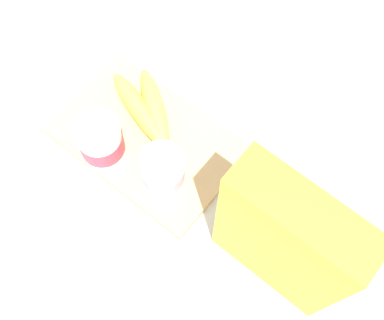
# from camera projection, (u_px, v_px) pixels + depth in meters

# --- Properties ---
(ground_plane) EXTENTS (2.40, 2.40, 0.00)m
(ground_plane) POSITION_uv_depth(u_px,v_px,m) (147.00, 141.00, 0.87)
(ground_plane) COLOR silver
(cutting_board) EXTENTS (0.32, 0.20, 0.02)m
(cutting_board) POSITION_uv_depth(u_px,v_px,m) (146.00, 139.00, 0.86)
(cutting_board) COLOR tan
(cutting_board) RESTS_ON ground_plane
(cereal_box) EXTENTS (0.19, 0.06, 0.28)m
(cereal_box) POSITION_uv_depth(u_px,v_px,m) (285.00, 241.00, 0.66)
(cereal_box) COLOR yellow
(cereal_box) RESTS_ON ground_plane
(yogurt_cup_front) EXTENTS (0.07, 0.07, 0.08)m
(yogurt_cup_front) POSITION_uv_depth(u_px,v_px,m) (163.00, 171.00, 0.79)
(yogurt_cup_front) COLOR white
(yogurt_cup_front) RESTS_ON cutting_board
(yogurt_cup_back) EXTENTS (0.08, 0.08, 0.10)m
(yogurt_cup_back) POSITION_uv_depth(u_px,v_px,m) (101.00, 142.00, 0.80)
(yogurt_cup_back) COLOR white
(yogurt_cup_back) RESTS_ON cutting_board
(banana_bunch) EXTENTS (0.18, 0.12, 0.04)m
(banana_bunch) POSITION_uv_depth(u_px,v_px,m) (147.00, 109.00, 0.86)
(banana_bunch) COLOR #DDD748
(banana_bunch) RESTS_ON cutting_board
(spoon) EXTENTS (0.04, 0.13, 0.01)m
(spoon) POSITION_uv_depth(u_px,v_px,m) (55.00, 81.00, 0.91)
(spoon) COLOR silver
(spoon) RESTS_ON ground_plane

